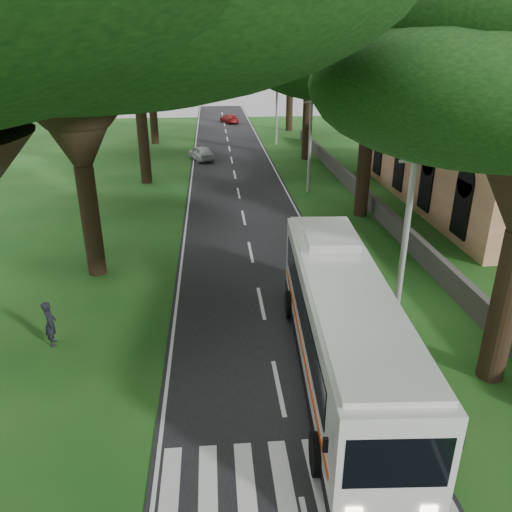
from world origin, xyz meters
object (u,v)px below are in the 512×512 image
(distant_car_a, at_px, (201,153))
(distant_car_c, at_px, (229,118))
(pole_far, at_px, (277,107))
(pole_mid, at_px, (310,138))
(coach_bus, at_px, (342,323))
(church, at_px, (499,136))
(pole_near, at_px, (407,228))
(pedestrian, at_px, (50,323))

(distant_car_a, relative_size, distant_car_c, 0.95)
(pole_far, relative_size, distant_car_a, 1.95)
(pole_mid, xyz_separation_m, coach_bus, (-3.29, -23.38, -2.12))
(pole_mid, relative_size, distant_car_c, 1.85)
(church, distance_m, pole_near, 19.88)
(coach_bus, bearing_deg, pole_near, 49.33)
(church, xyz_separation_m, pole_near, (-12.36, -15.55, -0.73))
(pole_mid, distance_m, coach_bus, 23.70)
(pole_near, height_order, pedestrian, pole_near)
(pole_near, xyz_separation_m, pole_mid, (0.00, 20.00, 0.00))
(coach_bus, distance_m, distant_car_a, 36.17)
(church, xyz_separation_m, pole_mid, (-12.36, 4.45, -0.73))
(pole_near, bearing_deg, pole_far, 90.00)
(distant_car_a, bearing_deg, pedestrian, 60.85)
(pole_far, distance_m, distant_car_c, 18.44)
(church, height_order, pole_far, church)
(coach_bus, bearing_deg, distant_car_c, 94.93)
(distant_car_a, distance_m, distant_car_c, 25.38)
(pole_near, height_order, coach_bus, pole_near)
(pole_near, bearing_deg, church, 51.50)
(church, height_order, coach_bus, church)
(pole_mid, xyz_separation_m, distant_car_c, (-4.70, 37.48, -3.52))
(pole_near, bearing_deg, pole_mid, 90.00)
(pole_mid, xyz_separation_m, pedestrian, (-13.90, -20.53, -3.26))
(coach_bus, relative_size, distant_car_c, 3.04)
(pole_far, distance_m, distant_car_a, 11.92)
(church, bearing_deg, distant_car_c, 112.14)
(pole_near, height_order, distant_car_a, pole_near)
(pole_far, bearing_deg, church, -63.18)
(pole_mid, distance_m, pole_far, 20.00)
(pole_near, relative_size, pole_far, 1.00)
(pole_mid, height_order, coach_bus, pole_mid)
(church, distance_m, distant_car_a, 27.14)
(pole_near, height_order, distant_car_c, pole_near)
(pole_mid, xyz_separation_m, distant_car_a, (-8.50, 12.39, -3.45))
(church, bearing_deg, pole_mid, 160.19)
(church, bearing_deg, coach_bus, -129.60)
(coach_bus, xyz_separation_m, pedestrian, (-10.61, 2.85, -1.14))
(pole_near, relative_size, coach_bus, 0.61)
(church, relative_size, distant_car_c, 5.56)
(church, height_order, distant_car_a, church)
(church, bearing_deg, pole_near, -128.50)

